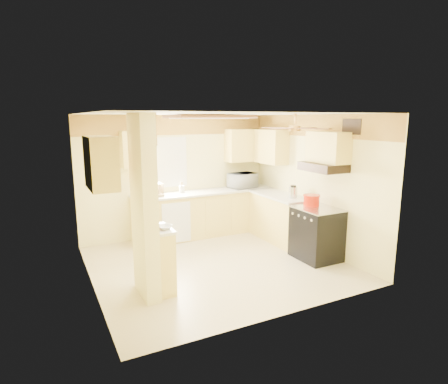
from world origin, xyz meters
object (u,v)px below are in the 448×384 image
stove (317,233)px  kettle (293,192)px  microwave (243,180)px  bowl (164,227)px  dutch_oven (311,200)px

stove → kettle: size_ratio=3.74×
stove → microwave: (-0.27, 2.14, 0.64)m
bowl → kettle: (2.82, 0.86, 0.09)m
dutch_oven → bowl: bearing=-174.4°
kettle → stove: bearing=-93.9°
microwave → kettle: microwave is taller
microwave → dutch_oven: microwave is taller
bowl → dutch_oven: (2.78, 0.27, 0.05)m
microwave → bowl: microwave is taller
bowl → dutch_oven: bearing=5.6°
kettle → bowl: bearing=-163.1°
microwave → kettle: 1.41m
bowl → microwave: bearing=41.7°
stove → dutch_oven: size_ratio=3.11×
bowl → dutch_oven: 2.79m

